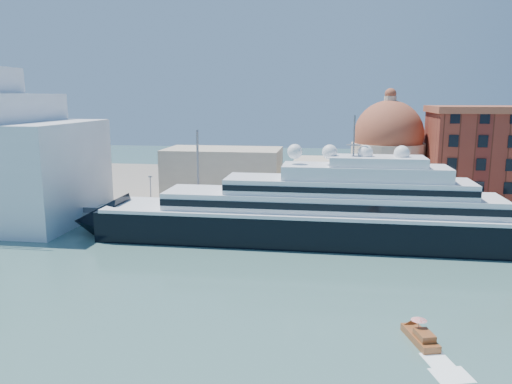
# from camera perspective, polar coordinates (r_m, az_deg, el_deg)

# --- Properties ---
(ground) EXTENTS (400.00, 400.00, 0.00)m
(ground) POSITION_cam_1_polar(r_m,az_deg,el_deg) (75.02, 1.90, -10.56)
(ground) COLOR #365E5A
(ground) RESTS_ON ground
(quay) EXTENTS (180.00, 10.00, 2.50)m
(quay) POSITION_cam_1_polar(r_m,az_deg,el_deg) (106.93, 4.04, -3.31)
(quay) COLOR gray
(quay) RESTS_ON ground
(land) EXTENTS (260.00, 72.00, 2.00)m
(land) POSITION_cam_1_polar(r_m,az_deg,el_deg) (146.99, 5.32, 0.48)
(land) COLOR slate
(land) RESTS_ON ground
(quay_fence) EXTENTS (180.00, 0.10, 1.20)m
(quay_fence) POSITION_cam_1_polar(r_m,az_deg,el_deg) (102.13, 3.85, -2.92)
(quay_fence) COLOR slate
(quay_fence) RESTS_ON quay
(superyacht) EXTENTS (94.19, 13.06, 28.15)m
(superyacht) POSITION_cam_1_polar(r_m,az_deg,el_deg) (95.21, 5.38, -2.88)
(superyacht) COLOR black
(superyacht) RESTS_ON ground
(service_barge) EXTENTS (11.80, 4.60, 2.61)m
(service_barge) POSITION_cam_1_polar(r_m,az_deg,el_deg) (112.37, -24.12, -3.82)
(service_barge) COLOR white
(service_barge) RESTS_ON ground
(water_taxi) EXTENTS (3.63, 6.45, 2.91)m
(water_taxi) POSITION_cam_1_polar(r_m,az_deg,el_deg) (61.66, 18.31, -15.39)
(water_taxi) COLOR brown
(water_taxi) RESTS_ON ground
(church) EXTENTS (66.00, 18.00, 25.50)m
(church) POSITION_cam_1_polar(r_m,az_deg,el_deg) (128.16, 7.80, 3.38)
(church) COLOR beige
(church) RESTS_ON land
(lamp_posts) EXTENTS (120.80, 2.40, 18.00)m
(lamp_posts) POSITION_cam_1_polar(r_m,az_deg,el_deg) (105.20, -2.87, 1.25)
(lamp_posts) COLOR slate
(lamp_posts) RESTS_ON quay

